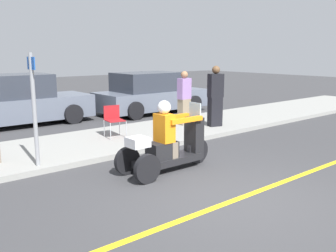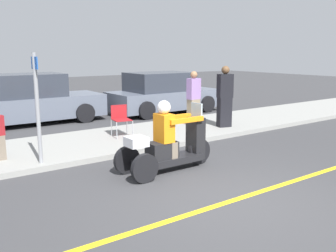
# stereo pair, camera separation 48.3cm
# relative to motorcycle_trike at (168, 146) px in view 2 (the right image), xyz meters

# --- Properties ---
(ground_plane) EXTENTS (60.00, 60.00, 0.00)m
(ground_plane) POSITION_rel_motorcycle_trike_xyz_m (-0.11, -1.85, -0.51)
(ground_plane) COLOR #38383A
(lane_stripe) EXTENTS (24.00, 0.12, 0.01)m
(lane_stripe) POSITION_rel_motorcycle_trike_xyz_m (-0.01, -1.85, -0.51)
(lane_stripe) COLOR gold
(lane_stripe) RESTS_ON ground
(sidewalk_strip) EXTENTS (28.00, 2.80, 0.12)m
(sidewalk_strip) POSITION_rel_motorcycle_trike_xyz_m (-0.11, 2.75, -0.45)
(sidewalk_strip) COLOR gray
(sidewalk_strip) RESTS_ON ground
(motorcycle_trike) EXTENTS (2.09, 0.75, 1.42)m
(motorcycle_trike) POSITION_rel_motorcycle_trike_xyz_m (0.00, 0.00, 0.00)
(motorcycle_trike) COLOR black
(motorcycle_trike) RESTS_ON ground
(spectator_mid_group) EXTENTS (0.40, 0.26, 1.64)m
(spectator_mid_group) POSITION_rel_motorcycle_trike_xyz_m (3.05, 2.93, 0.40)
(spectator_mid_group) COLOR gray
(spectator_mid_group) RESTS_ON sidewalk_strip
(spectator_far_back) EXTENTS (0.48, 0.36, 1.81)m
(spectator_far_back) POSITION_rel_motorcycle_trike_xyz_m (3.61, 2.16, 0.48)
(spectator_far_back) COLOR black
(spectator_far_back) RESTS_ON sidewalk_strip
(folding_chair_set_back) EXTENTS (0.53, 0.53, 0.82)m
(folding_chair_set_back) POSITION_rel_motorcycle_trike_xyz_m (0.49, 2.87, 0.12)
(folding_chair_set_back) COLOR #A5A8AD
(folding_chair_set_back) RESTS_ON sidewalk_strip
(parked_car_lot_center) EXTENTS (4.73, 1.94, 1.63)m
(parked_car_lot_center) POSITION_rel_motorcycle_trike_xyz_m (-0.86, 6.68, 0.25)
(parked_car_lot_center) COLOR slate
(parked_car_lot_center) RESTS_ON ground
(parked_car_lot_far) EXTENTS (4.33, 2.05, 1.56)m
(parked_car_lot_far) POSITION_rel_motorcycle_trike_xyz_m (4.06, 6.02, 0.22)
(parked_car_lot_far) COLOR slate
(parked_car_lot_far) RESTS_ON ground
(street_sign) EXTENTS (0.08, 0.36, 2.20)m
(street_sign) POSITION_rel_motorcycle_trike_xyz_m (-2.02, 1.60, 0.81)
(street_sign) COLOR gray
(street_sign) RESTS_ON sidewalk_strip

